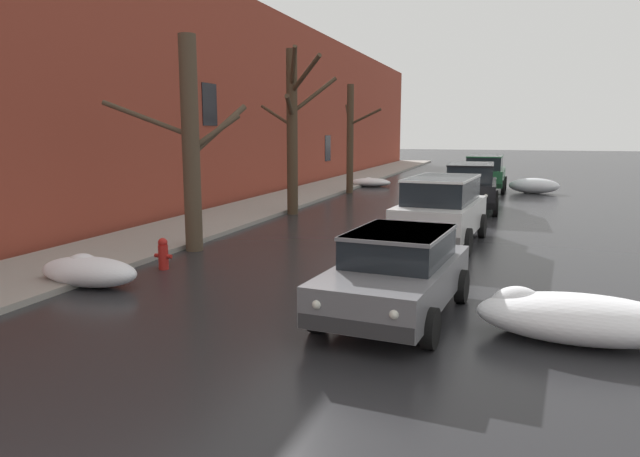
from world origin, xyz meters
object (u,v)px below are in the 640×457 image
bare_tree_second_along_sidewalk (191,143)px  sedan_grey_approaching_near_lane (397,271)px  fire_hydrant (163,254)px  bare_tree_mid_block (293,126)px  suv_green_parked_far_down_block (485,172)px  suv_white_parked_kerbside_close (441,207)px  suv_black_parked_kerbside_mid (471,185)px  bare_tree_far_down_block (351,137)px

bare_tree_second_along_sidewalk → sedan_grey_approaching_near_lane: 7.30m
bare_tree_second_along_sidewalk → fire_hydrant: 3.19m
bare_tree_mid_block → suv_green_parked_far_down_block: bare_tree_mid_block is taller
bare_tree_second_along_sidewalk → suv_green_parked_far_down_block: 19.23m
bare_tree_second_along_sidewalk → suv_white_parked_kerbside_close: bare_tree_second_along_sidewalk is taller
sedan_grey_approaching_near_lane → suv_black_parked_kerbside_mid: bearing=89.3°
sedan_grey_approaching_near_lane → suv_green_parked_far_down_block: size_ratio=0.93×
sedan_grey_approaching_near_lane → suv_white_parked_kerbside_close: (-0.08, 6.68, 0.24)m
sedan_grey_approaching_near_lane → suv_white_parked_kerbside_close: bearing=90.7°
bare_tree_mid_block → sedan_grey_approaching_near_lane: bearing=-60.8°
sedan_grey_approaching_near_lane → suv_black_parked_kerbside_mid: 13.83m
bare_tree_second_along_sidewalk → suv_black_parked_kerbside_mid: bare_tree_second_along_sidewalk is taller
suv_black_parked_kerbside_mid → suv_green_parked_far_down_block: size_ratio=1.03×
suv_black_parked_kerbside_mid → bare_tree_second_along_sidewalk: bearing=-121.2°
bare_tree_second_along_sidewalk → suv_black_parked_kerbside_mid: size_ratio=1.18×
bare_tree_mid_block → fire_hydrant: bare_tree_mid_block is taller
bare_tree_far_down_block → fire_hydrant: bearing=-88.6°
bare_tree_second_along_sidewalk → suv_black_parked_kerbside_mid: (6.17, 10.16, -1.75)m
suv_black_parked_kerbside_mid → suv_green_parked_far_down_block: same height
suv_white_parked_kerbside_close → bare_tree_second_along_sidewalk: bearing=-153.0°
bare_tree_mid_block → bare_tree_far_down_block: (-0.05, 7.94, -0.45)m
sedan_grey_approaching_near_lane → bare_tree_second_along_sidewalk: bearing=148.5°
bare_tree_second_along_sidewalk → fire_hydrant: size_ratio=7.59×
bare_tree_mid_block → suv_green_parked_far_down_block: (6.24, 11.14, -2.25)m
suv_green_parked_far_down_block → bare_tree_mid_block: bearing=-119.2°
bare_tree_second_along_sidewalk → bare_tree_mid_block: (0.06, 6.94, 0.50)m
fire_hydrant → bare_tree_mid_block: bearing=92.3°
bare_tree_far_down_block → suv_black_parked_kerbside_mid: bare_tree_far_down_block is taller
suv_green_parked_far_down_block → bare_tree_second_along_sidewalk: bearing=-109.2°
bare_tree_far_down_block → suv_black_parked_kerbside_mid: (6.15, -4.71, -1.80)m
bare_tree_second_along_sidewalk → bare_tree_far_down_block: size_ratio=1.02×
bare_tree_second_along_sidewalk → bare_tree_mid_block: 6.96m
bare_tree_mid_block → bare_tree_far_down_block: 7.95m
suv_black_parked_kerbside_mid → suv_green_parked_far_down_block: (0.14, 7.92, -0.00)m
bare_tree_mid_block → suv_white_parked_kerbside_close: (5.84, -3.92, -2.25)m
bare_tree_second_along_sidewalk → suv_green_parked_far_down_block: bearing=70.8°
sedan_grey_approaching_near_lane → fire_hydrant: size_ratio=5.81×
suv_white_parked_kerbside_close → fire_hydrant: size_ratio=6.28×
bare_tree_second_along_sidewalk → bare_tree_mid_block: size_ratio=0.91×
suv_white_parked_kerbside_close → suv_green_parked_far_down_block: (0.40, 15.07, 0.00)m
suv_white_parked_kerbside_close → bare_tree_mid_block: bearing=146.1°
bare_tree_mid_block → suv_green_parked_far_down_block: size_ratio=1.34×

